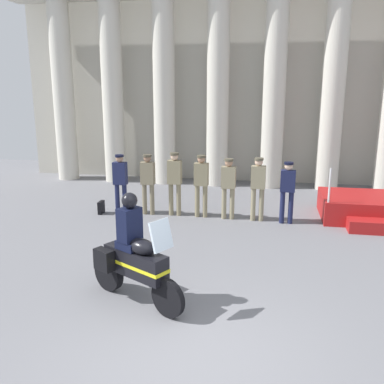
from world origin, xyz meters
name	(u,v)px	position (x,y,z in m)	size (l,w,h in m)	color
ground_plane	(193,356)	(0.00, 0.00, 0.00)	(28.00, 28.00, 0.00)	slate
colonnade_backdrop	(220,74)	(-0.98, 10.90, 3.96)	(15.19, 1.63, 7.85)	beige
reviewing_stand	(367,208)	(3.59, 6.91, 0.31)	(2.43, 2.39, 1.53)	#A51919
officer_in_row_0	(120,179)	(-3.24, 6.33, 0.99)	(0.39, 0.24, 1.68)	#191E42
officer_in_row_1	(148,179)	(-2.41, 6.30, 1.01)	(0.39, 0.24, 1.71)	#7A7056
officer_in_row_2	(175,179)	(-1.65, 6.34, 1.05)	(0.39, 0.24, 1.78)	#847A5B
officer_in_row_3	(201,181)	(-0.90, 6.32, 1.03)	(0.39, 0.24, 1.73)	#847A5B
officer_in_row_4	(228,184)	(-0.15, 6.27, 0.99)	(0.39, 0.24, 1.67)	gray
officer_in_row_5	(258,184)	(0.64, 6.25, 1.02)	(0.39, 0.24, 1.72)	gray
officer_in_row_6	(288,188)	(1.41, 6.15, 0.98)	(0.39, 0.24, 1.65)	#191E42
motorcycle_with_rider	(133,257)	(-1.26, 1.34, 0.79)	(1.87, 1.20, 1.90)	black
briefcase_on_ground	(101,207)	(-3.76, 6.12, 0.18)	(0.10, 0.32, 0.36)	black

